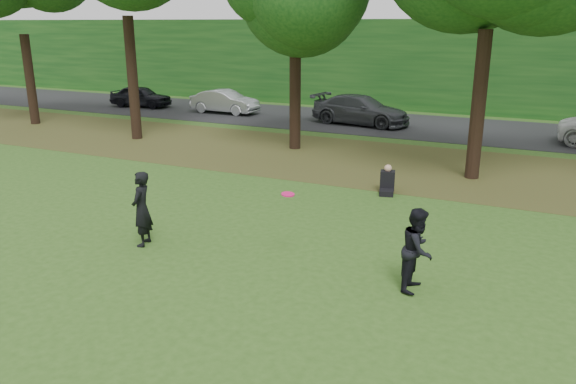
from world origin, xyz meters
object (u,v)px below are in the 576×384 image
at_px(player_left, 142,209).
at_px(frisbee, 288,194).
at_px(player_right, 418,249).
at_px(seated_person, 387,182).

height_order(player_left, frisbee, player_left).
height_order(player_right, frisbee, player_right).
height_order(player_left, seated_person, player_left).
relative_size(player_left, player_right, 1.07).
bearing_deg(player_right, frisbee, 90.74).
bearing_deg(frisbee, player_right, -1.67).
height_order(player_right, seated_person, player_right).
bearing_deg(frisbee, seated_person, 85.05).
relative_size(player_right, seated_person, 1.92).
bearing_deg(player_left, player_right, 77.96).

